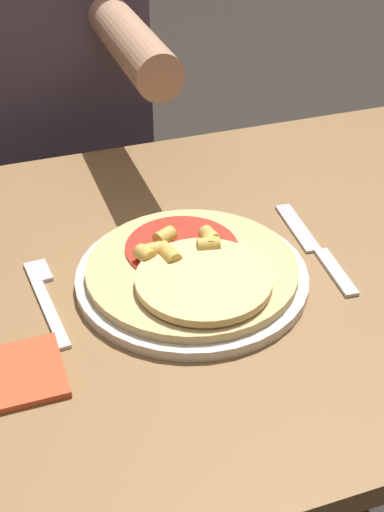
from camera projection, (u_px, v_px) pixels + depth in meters
The scene contains 6 objects.
dining_table at pixel (169, 341), 0.97m from camera, with size 1.29×0.74×0.74m.
plate at pixel (192, 278), 0.89m from camera, with size 0.29×0.29×0.01m.
pizza at pixel (193, 269), 0.87m from camera, with size 0.26×0.26×0.04m.
fork at pixel (45, 296), 0.87m from camera, with size 0.03×0.18×0.00m.
knife at pixel (316, 248), 0.95m from camera, with size 0.03×0.22×0.00m.
person_diner at pixel (48, 103), 1.36m from camera, with size 0.36×0.52×1.26m.
Camera 1 is at (-0.21, -0.69, 1.28)m, focal length 50.00 mm.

